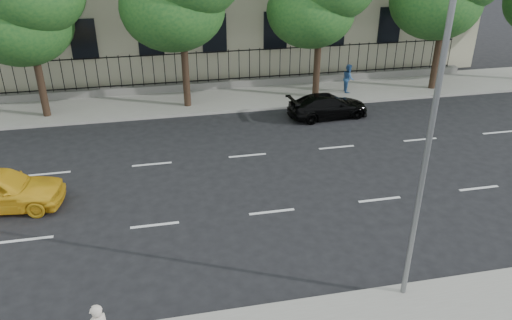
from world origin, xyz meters
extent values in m
plane|color=black|center=(0.00, 0.00, 0.00)|extent=(120.00, 120.00, 0.00)
cube|color=gray|center=(0.00, 14.00, 0.07)|extent=(60.00, 4.00, 0.15)
cube|color=slate|center=(0.00, 15.70, 0.35)|extent=(30.00, 0.50, 0.40)
cube|color=black|center=(0.00, 15.70, 0.65)|extent=(28.80, 0.05, 0.05)
cube|color=black|center=(0.00, 15.70, 2.25)|extent=(28.80, 0.05, 0.05)
cylinder|color=slate|center=(2.50, -2.30, 4.15)|extent=(0.14, 0.14, 8.00)
cylinder|color=#382619|center=(-9.00, 13.20, 1.64)|extent=(0.36, 0.36, 2.97)
ellipsoid|color=#18481E|center=(-9.40, 13.50, 4.62)|extent=(4.75, 4.75, 3.90)
cylinder|color=#382619|center=(-2.00, 13.20, 1.81)|extent=(0.36, 0.36, 3.32)
ellipsoid|color=#18481E|center=(-2.40, 13.50, 5.09)|extent=(5.13, 5.13, 4.21)
cylinder|color=#382619|center=(5.00, 13.20, 1.69)|extent=(0.36, 0.36, 3.08)
ellipsoid|color=#18481E|center=(4.60, 13.50, 4.67)|extent=(4.56, 4.56, 3.74)
cylinder|color=#382619|center=(12.00, 13.20, 1.76)|extent=(0.36, 0.36, 3.22)
ellipsoid|color=#18481E|center=(11.60, 13.50, 4.93)|extent=(4.94, 4.94, 4.06)
imported|color=black|center=(4.78, 10.50, 0.59)|extent=(4.20, 1.99, 1.18)
imported|color=#2C548B|center=(7.02, 13.60, 0.93)|extent=(0.72, 0.86, 1.56)
camera|label=1|loc=(-3.51, -11.68, 9.41)|focal=35.00mm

